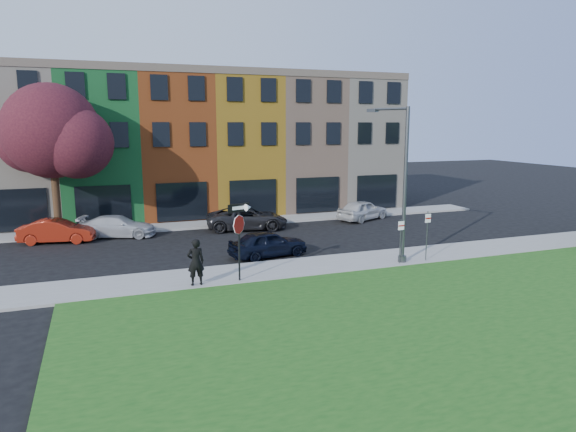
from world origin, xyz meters
name	(u,v)px	position (x,y,z in m)	size (l,w,h in m)	color
ground	(361,284)	(0.00, 0.00, 0.00)	(120.00, 120.00, 0.00)	black
sidewalk_near	(368,261)	(2.00, 3.00, 0.06)	(40.00, 3.00, 0.12)	gray
sidewalk_far	(215,224)	(-3.00, 15.00, 0.06)	(40.00, 2.40, 0.12)	gray
rowhouse_block	(203,146)	(-2.50, 21.18, 4.99)	(30.00, 10.12, 10.00)	#BBAF9B
stop_sign	(239,226)	(-4.82, 1.88, 2.47)	(1.00, 0.39, 3.30)	black
man	(196,262)	(-6.66, 1.90, 1.10)	(0.73, 0.50, 1.95)	black
sedan_near	(268,244)	(-2.32, 5.66, 0.69)	(4.26, 2.29, 1.38)	black
parked_car_red	(57,231)	(-12.60, 12.83, 0.68)	(4.31, 2.18, 1.35)	maroon
parked_car_silver	(118,226)	(-9.31, 13.22, 0.64)	(4.75, 2.96, 1.29)	silver
parked_car_dark	(247,218)	(-1.42, 12.70, 0.72)	(5.51, 3.24, 1.44)	black
parked_car_white	(363,210)	(7.09, 13.02, 0.71)	(4.51, 3.29, 1.43)	silver
street_lamp	(401,185)	(3.24, 2.27, 3.83)	(1.15, 2.47, 7.36)	#46494B
parking_sign_a	(401,236)	(3.07, 1.89, 1.45)	(0.32, 0.08, 2.13)	#46494B
parking_sign_b	(427,230)	(4.55, 1.89, 1.62)	(0.32, 0.09, 2.43)	#46494B
tree_purple	(53,133)	(-12.50, 14.25, 6.15)	(6.53, 5.71, 8.89)	black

